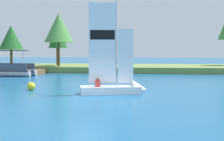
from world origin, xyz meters
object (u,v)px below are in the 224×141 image
shoreline_tree_midleft (58,33)px  pontoon_boat (7,70)px  shoreline_tree_left (11,38)px  shoreline_tree_centre (59,28)px  sailboat (120,85)px  channel_buoy (31,86)px  wooden_dock (34,72)px

shoreline_tree_midleft → pontoon_boat: (-2.70, -9.94, -4.25)m
shoreline_tree_left → shoreline_tree_centre: size_ratio=0.81×
sailboat → channel_buoy: sailboat is taller
shoreline_tree_centre → channel_buoy: shoreline_tree_centre is taller
shoreline_tree_midleft → shoreline_tree_left: bearing=-172.8°
pontoon_boat → channel_buoy: pontoon_boat is taller
shoreline_tree_midleft → channel_buoy: bearing=-79.4°
sailboat → pontoon_boat: (-13.03, 13.37, 0.14)m
shoreline_tree_midleft → sailboat: bearing=-66.1°
shoreline_tree_midleft → pontoon_boat: size_ratio=1.08×
shoreline_tree_left → shoreline_tree_centre: bearing=-20.5°
shoreline_tree_left → sailboat: bearing=-54.1°
pontoon_boat → channel_buoy: 14.07m
wooden_dock → sailboat: 19.80m
shoreline_tree_left → wooden_dock: shoreline_tree_left is taller
shoreline_tree_left → channel_buoy: bearing=-64.6°
shoreline_tree_midleft → pontoon_boat: shoreline_tree_midleft is taller
shoreline_tree_midleft → wooden_dock: (-0.89, -7.00, -4.64)m
wooden_dock → sailboat: bearing=-55.5°
shoreline_tree_centre → shoreline_tree_left: bearing=159.5°
shoreline_tree_midleft → channel_buoy: size_ratio=11.16×
shoreline_tree_centre → wooden_dock: size_ratio=1.34×
shoreline_tree_left → sailboat: sailboat is taller
shoreline_tree_left → channel_buoy: 24.09m
wooden_dock → pontoon_boat: pontoon_boat is taller
shoreline_tree_midleft → channel_buoy: shoreline_tree_midleft is taller
shoreline_tree_left → pontoon_boat: (3.32, -9.19, -3.64)m
pontoon_boat → shoreline_tree_centre: bearing=63.6°
shoreline_tree_midleft → wooden_dock: bearing=-97.3°
wooden_dock → channel_buoy: (5.05, -15.23, 0.02)m
shoreline_tree_left → channel_buoy: (10.18, -21.46, -4.01)m
shoreline_tree_left → shoreline_tree_midleft: bearing=7.2°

